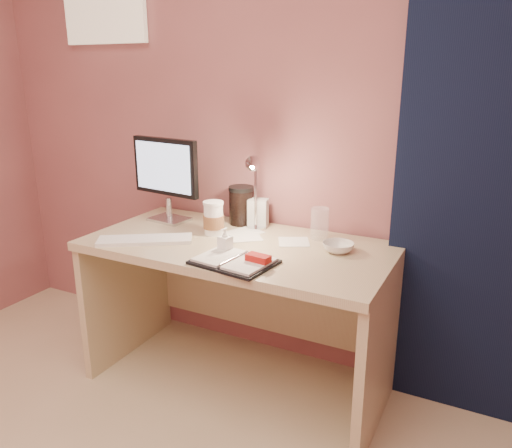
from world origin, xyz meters
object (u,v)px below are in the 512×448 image
at_px(monitor, 167,172).
at_px(planner, 236,261).
at_px(keyboard, 145,240).
at_px(coffee_cup, 214,219).
at_px(lotion_bottle, 225,241).
at_px(clear_cup, 320,223).
at_px(dark_jar, 241,207).
at_px(bowl, 338,247).
at_px(desk, 246,282).
at_px(product_box, 258,213).
at_px(desk_lamp, 240,184).

xyz_separation_m(monitor, planner, (0.61, -0.38, -0.25)).
xyz_separation_m(keyboard, planner, (0.51, -0.05, 0.00)).
xyz_separation_m(coffee_cup, lotion_bottle, (0.18, -0.20, -0.02)).
relative_size(coffee_cup, clear_cup, 1.09).
relative_size(monitor, dark_jar, 2.47).
bearing_deg(planner, monitor, 155.76).
height_order(bowl, dark_jar, dark_jar).
distance_m(lotion_bottle, dark_jar, 0.44).
xyz_separation_m(desk, monitor, (-0.49, 0.07, 0.48)).
xyz_separation_m(clear_cup, lotion_bottle, (-0.29, -0.37, -0.02)).
distance_m(clear_cup, bowl, 0.20).
bearing_deg(desk, lotion_bottle, -85.16).
relative_size(keyboard, product_box, 2.98).
xyz_separation_m(coffee_cup, dark_jar, (0.04, 0.21, 0.01)).
bearing_deg(coffee_cup, monitor, 165.31).
relative_size(keyboard, planner, 1.24).
bearing_deg(coffee_cup, keyboard, -132.66).
relative_size(dark_jar, product_box, 1.22).
bearing_deg(planner, keyboard, -178.16).
bearing_deg(monitor, lotion_bottle, -22.80).
xyz_separation_m(product_box, desk_lamp, (-0.03, -0.14, 0.17)).
height_order(coffee_cup, dark_jar, dark_jar).
height_order(monitor, product_box, monitor).
xyz_separation_m(planner, clear_cup, (0.19, 0.46, 0.06)).
bearing_deg(monitor, clear_cup, 12.50).
bearing_deg(monitor, dark_jar, 25.46).
bearing_deg(coffee_cup, planner, -45.63).
distance_m(monitor, lotion_bottle, 0.62).
height_order(clear_cup, lotion_bottle, clear_cup).
bearing_deg(coffee_cup, lotion_bottle, -48.11).
relative_size(desk, bowl, 10.30).
xyz_separation_m(monitor, keyboard, (0.10, -0.33, -0.25)).
bearing_deg(planner, dark_jar, 123.82).
relative_size(keyboard, lotion_bottle, 3.78).
relative_size(planner, dark_jar, 1.96).
height_order(desk, product_box, product_box).
bearing_deg(keyboard, monitor, 75.05).
xyz_separation_m(lotion_bottle, desk_lamp, (-0.07, 0.27, 0.19)).
distance_m(keyboard, bowl, 0.88).
distance_m(lotion_bottle, product_box, 0.40).
bearing_deg(planner, coffee_cup, 141.78).
relative_size(bowl, lotion_bottle, 1.21).
height_order(lotion_bottle, desk_lamp, desk_lamp).
bearing_deg(clear_cup, dark_jar, 174.43).
xyz_separation_m(desk, keyboard, (-0.39, -0.25, 0.23)).
height_order(keyboard, clear_cup, clear_cup).
bearing_deg(desk_lamp, clear_cup, -5.42).
relative_size(monitor, planner, 1.26).
bearing_deg(bowl, coffee_cup, -177.15).
relative_size(desk, keyboard, 3.29).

